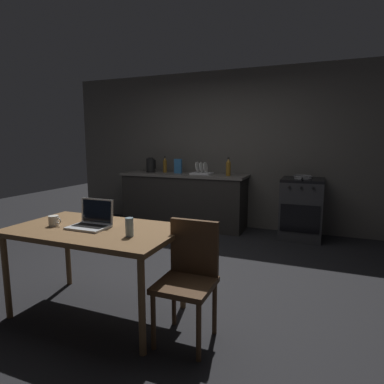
{
  "coord_description": "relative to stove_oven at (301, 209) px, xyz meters",
  "views": [
    {
      "loc": [
        1.58,
        -3.09,
        1.46
      ],
      "look_at": [
        0.05,
        0.72,
        0.81
      ],
      "focal_mm": 30.38,
      "sensor_mm": 36.0,
      "label": 1
    }
  ],
  "objects": [
    {
      "name": "bottle_b",
      "position": [
        -2.33,
        0.08,
        0.59
      ],
      "size": [
        0.07,
        0.07,
        0.28
      ],
      "color": "#8C601E",
      "rests_on": "kitchen_counter"
    },
    {
      "name": "dining_table",
      "position": [
        -1.46,
        -2.94,
        0.22
      ],
      "size": [
        1.4,
        0.81,
        0.75
      ],
      "color": "brown",
      "rests_on": "ground_plane"
    },
    {
      "name": "bottle",
      "position": [
        -1.13,
        -0.05,
        0.59
      ],
      "size": [
        0.08,
        0.08,
        0.29
      ],
      "color": "#8C601E",
      "rests_on": "kitchen_counter"
    },
    {
      "name": "chair",
      "position": [
        -0.61,
        -2.96,
        0.05
      ],
      "size": [
        0.4,
        0.4,
        0.88
      ],
      "rotation": [
        0.0,
        0.0,
        -0.32
      ],
      "color": "#4C331E",
      "rests_on": "ground_plane"
    },
    {
      "name": "back_wall",
      "position": [
        -1.03,
        0.35,
        0.85
      ],
      "size": [
        6.4,
        0.1,
        2.62
      ],
      "primitive_type": "cube",
      "color": "#55514C",
      "rests_on": "ground_plane"
    },
    {
      "name": "cereal_box",
      "position": [
        -2.04,
        0.02,
        0.58
      ],
      "size": [
        0.13,
        0.05,
        0.25
      ],
      "color": "#3372B2",
      "rests_on": "kitchen_counter"
    },
    {
      "name": "frying_pan",
      "position": [
        -0.0,
        -0.03,
        0.48
      ],
      "size": [
        0.27,
        0.44,
        0.05
      ],
      "color": "gray",
      "rests_on": "stove_oven"
    },
    {
      "name": "electric_kettle",
      "position": [
        -2.57,
        0.0,
        0.58
      ],
      "size": [
        0.18,
        0.16,
        0.26
      ],
      "color": "black",
      "rests_on": "kitchen_counter"
    },
    {
      "name": "kitchen_counter",
      "position": [
        -1.93,
        0.0,
        0.0
      ],
      "size": [
        2.16,
        0.64,
        0.91
      ],
      "color": "#282623",
      "rests_on": "ground_plane"
    },
    {
      "name": "ground_plane",
      "position": [
        -1.33,
        -1.97,
        -0.45
      ],
      "size": [
        12.0,
        12.0,
        0.0
      ],
      "primitive_type": "plane",
      "color": "black"
    },
    {
      "name": "dish_rack",
      "position": [
        -1.61,
        0.0,
        0.5
      ],
      "size": [
        0.34,
        0.26,
        0.21
      ],
      "color": "silver",
      "rests_on": "kitchen_counter"
    },
    {
      "name": "laptop",
      "position": [
        -1.5,
        -2.93,
        0.34
      ],
      "size": [
        0.32,
        0.24,
        0.23
      ],
      "rotation": [
        0.0,
        0.0,
        -0.17
      ],
      "color": "silver",
      "rests_on": "dining_table"
    },
    {
      "name": "drinking_glass",
      "position": [
        -1.06,
        -3.04,
        0.37
      ],
      "size": [
        0.06,
        0.06,
        0.14
      ],
      "color": "#99B7C6",
      "rests_on": "dining_table"
    },
    {
      "name": "stove_oven",
      "position": [
        0.0,
        0.0,
        0.0
      ],
      "size": [
        0.6,
        0.62,
        0.91
      ],
      "color": "#2D2D30",
      "rests_on": "ground_plane"
    },
    {
      "name": "coffee_mug",
      "position": [
        -1.82,
        -3.02,
        0.34
      ],
      "size": [
        0.12,
        0.08,
        0.09
      ],
      "color": "silver",
      "rests_on": "dining_table"
    }
  ]
}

